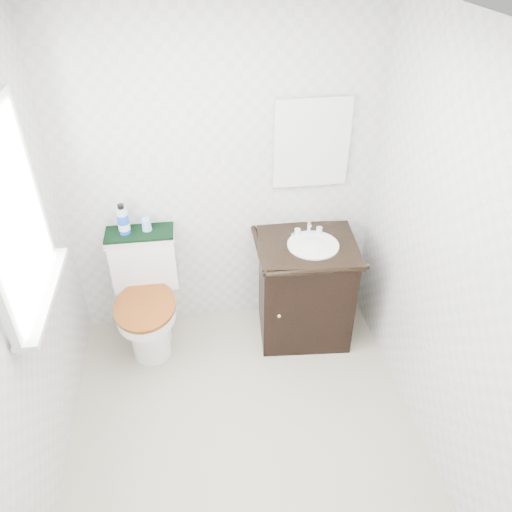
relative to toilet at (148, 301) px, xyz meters
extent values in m
plane|color=beige|center=(0.60, -0.96, -0.39)|extent=(2.40, 2.40, 0.00)
plane|color=silver|center=(0.60, -0.96, 2.01)|extent=(2.40, 2.40, 0.00)
plane|color=silver|center=(0.60, 0.24, 0.81)|extent=(2.40, 0.00, 2.40)
plane|color=silver|center=(-0.50, -0.96, 0.81)|extent=(0.00, 2.40, 2.40)
plane|color=silver|center=(1.70, -0.96, 0.81)|extent=(0.00, 2.40, 2.40)
cube|color=white|center=(-0.47, -0.71, 1.16)|extent=(0.02, 0.70, 0.90)
cube|color=silver|center=(1.21, 0.21, 1.06)|extent=(0.50, 0.02, 0.60)
cylinder|color=white|center=(0.00, -0.14, -0.17)|extent=(0.29, 0.29, 0.44)
cube|color=white|center=(0.00, 0.11, -0.17)|extent=(0.29, 0.28, 0.44)
cube|color=white|center=(0.00, 0.13, 0.26)|extent=(0.46, 0.18, 0.42)
cube|color=white|center=(0.00, 0.13, 0.49)|extent=(0.48, 0.20, 0.03)
cylinder|color=white|center=(0.00, -0.18, 0.05)|extent=(0.42, 0.42, 0.08)
cylinder|color=brown|center=(0.00, -0.18, 0.11)|extent=(0.43, 0.43, 0.02)
cube|color=black|center=(1.16, -0.06, 0.00)|extent=(0.69, 0.60, 0.78)
cube|color=black|center=(1.16, -0.06, 0.41)|extent=(0.73, 0.64, 0.04)
cylinder|color=white|center=(1.19, -0.09, 0.44)|extent=(0.36, 0.36, 0.01)
ellipsoid|color=white|center=(1.19, -0.09, 0.38)|extent=(0.31, 0.31, 0.16)
cylinder|color=silver|center=(1.19, 0.06, 0.48)|extent=(0.02, 0.02, 0.10)
cube|color=silver|center=(0.98, 0.08, -0.27)|extent=(0.19, 0.16, 0.24)
cube|color=silver|center=(0.98, 0.08, -0.13)|extent=(0.21, 0.18, 0.03)
cube|color=black|center=(0.00, 0.13, 0.51)|extent=(0.47, 0.22, 0.02)
cylinder|color=blue|center=(-0.09, 0.13, 0.59)|extent=(0.08, 0.08, 0.15)
cylinder|color=silver|center=(-0.09, 0.13, 0.69)|extent=(0.08, 0.08, 0.05)
cylinder|color=black|center=(-0.09, 0.13, 0.73)|extent=(0.04, 0.04, 0.03)
cone|color=#98BCF9|center=(0.06, 0.15, 0.56)|extent=(0.07, 0.07, 0.09)
ellipsoid|color=teal|center=(1.10, 0.06, 0.44)|extent=(0.06, 0.04, 0.02)
camera|label=1|loc=(0.40, -2.89, 2.37)|focal=35.00mm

